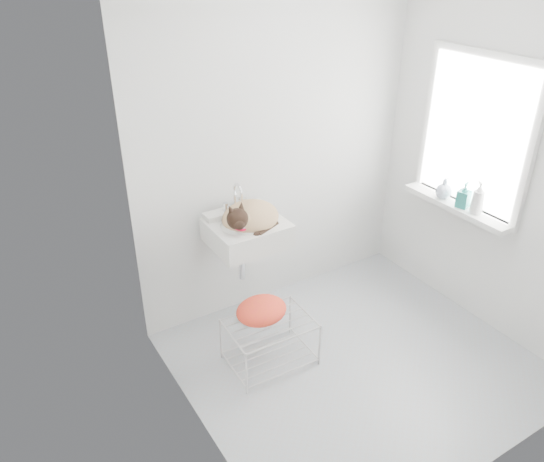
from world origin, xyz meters
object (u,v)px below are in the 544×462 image
cat (250,217)px  bottle_a (475,213)px  bottle_b (462,207)px  wire_rack (270,343)px  bottle_c (443,198)px  sink (247,222)px

cat → bottle_a: size_ratio=2.28×
cat → bottle_b: size_ratio=2.44×
wire_rack → bottle_c: bearing=0.2°
sink → bottle_b: sink is taller
bottle_c → wire_rack: bearing=-179.8°
bottle_a → bottle_c: 0.29m
wire_rack → sink: bearing=79.4°
sink → bottle_a: sink is taller
sink → wire_rack: sink is taller
sink → wire_rack: bearing=-100.6°
bottle_b → sink: bearing=157.1°
sink → bottle_c: (1.41, -0.42, 0.00)m
wire_rack → bottle_a: bottle_a is taller
sink → bottle_b: bearing=-22.9°
cat → bottle_c: cat is taller
cat → wire_rack: bearing=-110.3°
sink → cat: bearing=-51.8°
bottle_b → bottle_c: bottle_b is taller
bottle_a → bottle_b: 0.12m
bottle_a → bottle_c: size_ratio=1.28×
cat → bottle_b: 1.51m
bottle_b → bottle_c: size_ratio=1.20×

